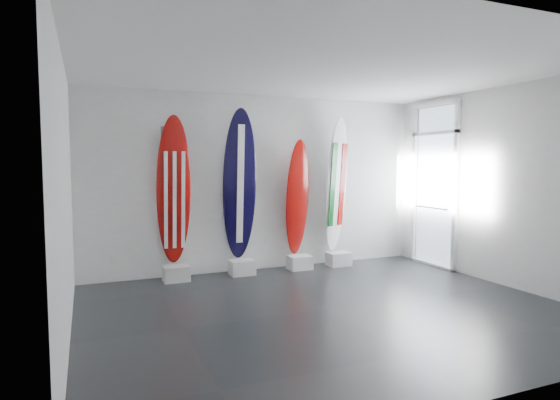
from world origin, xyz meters
name	(u,v)px	position (x,y,z in m)	size (l,w,h in m)	color
floor	(329,309)	(0.00, 0.00, 0.00)	(6.00, 6.00, 0.00)	black
ceiling	(331,68)	(0.00, 0.00, 3.00)	(6.00, 6.00, 0.00)	white
wall_back	(260,183)	(0.00, 2.50, 1.50)	(6.00, 6.00, 0.00)	silver
wall_front	(491,209)	(0.00, -2.50, 1.50)	(6.00, 6.00, 0.00)	silver
wall_left	(65,198)	(-3.00, 0.00, 1.50)	(5.00, 5.00, 0.00)	silver
wall_right	(508,186)	(3.00, 0.00, 1.50)	(5.00, 5.00, 0.00)	silver
display_block_usa	(176,273)	(-1.53, 2.18, 0.12)	(0.40, 0.30, 0.24)	silver
surfboard_usa	(174,191)	(-1.53, 2.28, 1.41)	(0.53, 0.08, 2.36)	#960C09
display_block_navy	(242,268)	(-0.45, 2.18, 0.12)	(0.40, 0.30, 0.24)	silver
surfboard_navy	(240,185)	(-0.45, 2.28, 1.49)	(0.57, 0.08, 2.51)	black
display_block_swiss	(300,262)	(0.60, 2.18, 0.12)	(0.40, 0.30, 0.24)	silver
surfboard_swiss	(297,198)	(0.60, 2.28, 1.25)	(0.46, 0.08, 2.02)	#960C09
display_block_italy	(339,259)	(1.38, 2.18, 0.12)	(0.40, 0.30, 0.24)	silver
surfboard_italy	(336,185)	(1.38, 2.28, 1.45)	(0.55, 0.08, 2.44)	white
wall_outlet	(113,260)	(-2.45, 2.48, 0.35)	(0.09, 0.02, 0.13)	silver
glass_door	(434,187)	(2.97, 1.55, 1.43)	(0.12, 1.16, 2.85)	white
balcony	(488,234)	(4.30, 1.55, 0.50)	(2.80, 2.20, 1.20)	slate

